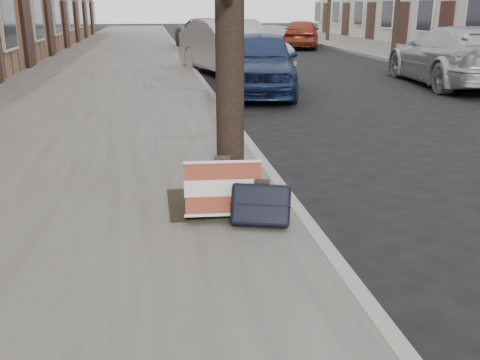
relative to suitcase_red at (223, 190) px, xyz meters
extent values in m
plane|color=black|center=(1.96, -0.84, -0.37)|extent=(120.00, 120.00, 0.00)
cube|color=slate|center=(-1.74, 14.16, -0.31)|extent=(5.00, 70.00, 0.12)
cube|color=slate|center=(9.76, 14.16, -0.31)|extent=(4.00, 70.00, 0.12)
cube|color=black|center=(-0.04, 0.36, -0.25)|extent=(0.85, 0.85, 0.02)
cube|color=maroon|center=(0.00, 0.00, 0.00)|extent=(0.68, 0.41, 0.51)
cube|color=black|center=(0.28, -0.25, -0.06)|extent=(0.56, 0.42, 0.39)
imported|color=#1A274E|center=(1.84, 7.59, 0.33)|extent=(2.53, 4.39, 1.40)
imported|color=#9B9DA3|center=(1.72, 11.02, 0.39)|extent=(2.79, 4.93, 1.54)
imported|color=#3E3E44|center=(1.91, 19.54, 0.33)|extent=(2.56, 5.14, 1.40)
imported|color=#A6A8AE|center=(6.85, 8.09, 0.35)|extent=(2.59, 5.18, 1.44)
imported|color=maroon|center=(6.46, 20.60, 0.30)|extent=(2.72, 4.24, 1.34)
camera|label=1|loc=(-0.57, -4.36, 1.52)|focal=40.00mm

